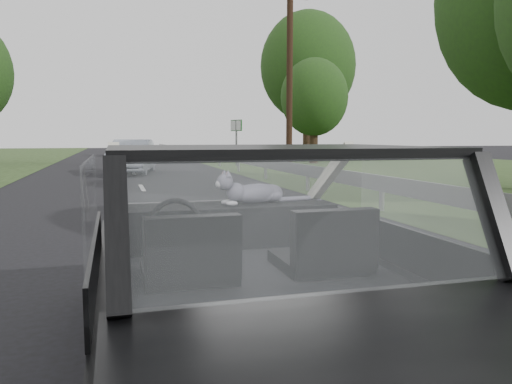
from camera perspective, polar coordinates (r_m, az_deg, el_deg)
ground at (r=3.38m, az=-0.93°, el=-19.95°), size 140.00×140.00×0.00m
subject_car at (r=3.12m, az=-0.95°, el=-7.94°), size 1.80×4.00×1.45m
dashboard at (r=3.69m, az=-3.47°, el=-3.75°), size 1.58×0.45×0.30m
driver_seat at (r=2.73m, az=-7.55°, el=-6.72°), size 0.50×0.72×0.42m
passenger_seat at (r=2.95m, az=8.08°, el=-5.75°), size 0.50×0.72×0.42m
steering_wheel at (r=3.33m, az=-9.13°, el=-3.70°), size 0.36×0.36×0.04m
cat at (r=3.71m, az=-0.00°, el=-0.03°), size 0.60×0.32×0.26m
guardrail at (r=13.92m, az=5.50°, el=2.51°), size 0.05×90.00×0.32m
other_car at (r=21.24m, az=-13.97°, el=3.97°), size 2.44×4.49×1.40m
highway_sign at (r=25.59m, az=-2.26°, el=5.60°), size 0.43×0.92×2.37m
utility_pole at (r=21.65m, az=3.86°, el=13.04°), size 0.29×0.29×8.08m
tree_2 at (r=28.61m, az=6.65°, el=9.01°), size 4.19×4.19×5.73m
tree_3 at (r=33.47m, az=5.91°, el=11.72°), size 7.52×7.52×9.36m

